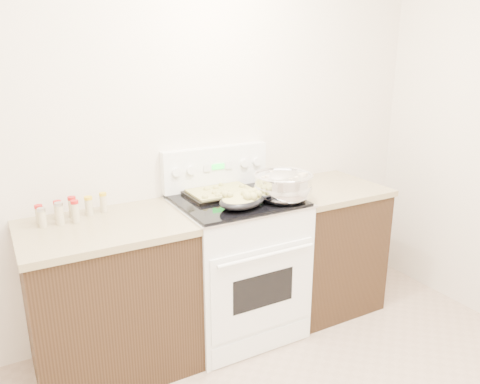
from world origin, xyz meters
TOP-DOWN VIEW (x-y plane):
  - room_shell at (0.00, 0.00)m, footprint 4.10×3.60m
  - counter_left at (-0.48, 1.43)m, footprint 0.93×0.67m
  - counter_right at (1.08, 1.43)m, footprint 0.73×0.67m
  - kitchen_range at (0.35, 1.42)m, footprint 0.78×0.73m
  - mixing_bowl at (0.60, 1.26)m, footprint 0.45×0.45m
  - roasting_pan at (0.30, 1.25)m, footprint 0.39×0.34m
  - baking_sheet at (0.30, 1.53)m, footprint 0.45×0.32m
  - wooden_spoon at (0.39, 1.39)m, footprint 0.18×0.20m
  - blue_ladle at (0.66, 1.38)m, footprint 0.25×0.21m
  - spice_jars at (-0.63, 1.60)m, footprint 0.40×0.15m

SIDE VIEW (x-z plane):
  - counter_left at x=-0.48m, z-range 0.00..0.92m
  - counter_right at x=1.08m, z-range 0.00..0.92m
  - kitchen_range at x=0.35m, z-range -0.12..1.10m
  - wooden_spoon at x=0.39m, z-range 0.93..0.98m
  - baking_sheet at x=0.30m, z-range 0.93..0.99m
  - spice_jars at x=-0.63m, z-range 0.92..1.04m
  - blue_ladle at x=0.66m, z-range 0.92..1.04m
  - roasting_pan at x=0.30m, z-range 0.93..1.05m
  - mixing_bowl at x=0.60m, z-range 0.92..1.14m
  - room_shell at x=0.00m, z-range 0.33..3.08m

